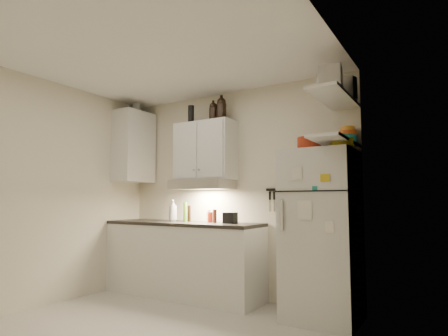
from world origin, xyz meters
The scene contains 36 objects.
floor centered at (0.00, 0.00, -0.01)m, with size 3.20×3.00×0.02m, color beige.
ceiling centered at (0.00, 0.00, 2.61)m, with size 3.20×3.00×0.02m, color white.
back_wall centered at (0.00, 1.51, 1.30)m, with size 3.20×0.02×2.60m, color beige.
left_wall centered at (-1.61, 0.00, 1.30)m, with size 0.02×3.00×2.60m, color beige.
right_wall centered at (1.61, 0.00, 1.30)m, with size 0.02×3.00×2.60m, color beige.
base_cabinet centered at (-0.55, 1.20, 0.44)m, with size 2.10×0.60×0.88m, color white.
countertop centered at (-0.55, 1.20, 0.90)m, with size 2.10×0.62×0.04m, color #272421.
upper_cabinet centered at (-0.30, 1.33, 1.83)m, with size 0.80×0.33×0.75m, color white.
side_cabinet centered at (-1.44, 1.20, 1.95)m, with size 0.33×0.55×1.00m, color white.
range_hood centered at (-0.30, 1.27, 1.39)m, with size 0.76×0.46×0.12m, color silver.
fridge centered at (1.25, 1.16, 0.85)m, with size 0.70×0.68×1.70m, color silver.
shelf_hi centered at (1.45, 1.02, 2.20)m, with size 0.30×0.95×0.03m, color white.
shelf_lo centered at (1.45, 1.02, 1.76)m, with size 0.30×0.95×0.03m, color white.
knife_strip centered at (0.70, 1.49, 1.32)m, with size 0.42×0.02×0.03m, color black.
dutch_oven centered at (1.16, 1.11, 1.77)m, with size 0.24×0.24×0.14m, color maroon.
book_stack centered at (1.51, 1.00, 1.74)m, with size 0.18×0.23×0.08m, color gold.
spice_jar centered at (1.25, 1.14, 1.75)m, with size 0.06×0.06×0.11m, color silver.
stock_pot centered at (1.46, 1.25, 2.33)m, with size 0.32×0.32×0.23m, color silver.
tin_a centered at (1.43, 0.93, 2.31)m, with size 0.19×0.17×0.19m, color #AAAAAD.
tin_b centered at (1.49, 0.75, 2.31)m, with size 0.20×0.20×0.20m, color #AAAAAD.
bowl_teal centered at (1.46, 1.36, 1.82)m, with size 0.24×0.24×0.09m, color #157874.
bowl_orange centered at (1.48, 1.42, 1.90)m, with size 0.19×0.19×0.06m, color #E65215.
bowl_yellow centered at (1.48, 1.42, 1.95)m, with size 0.15×0.15×0.05m, color orange.
plates centered at (1.44, 1.05, 1.80)m, with size 0.22×0.22×0.06m, color #157874.
growler_a centered at (-0.17, 1.32, 2.32)m, with size 0.11×0.11×0.25m, color black, non-canonical shape.
growler_b centered at (-0.05, 1.32, 2.35)m, with size 0.13×0.13×0.30m, color black, non-canonical shape.
thermos_a centered at (-0.48, 1.26, 2.32)m, with size 0.08×0.08×0.23m, color black.
thermos_b centered at (-0.50, 1.28, 2.29)m, with size 0.06×0.06×0.19m, color black.
side_jar centered at (-1.48, 1.28, 2.53)m, with size 0.11×0.11×0.15m, color silver.
soap_bottle centered at (-0.72, 1.21, 1.08)m, with size 0.12×0.12×0.31m, color white.
pepper_mill centered at (-0.10, 1.25, 1.00)m, with size 0.05×0.05×0.16m, color #602D1C.
oil_bottle centered at (-0.53, 1.23, 1.04)m, with size 0.05×0.05×0.25m, color #43751D.
vinegar_bottle centered at (-0.51, 1.28, 1.02)m, with size 0.04×0.04×0.21m, color black.
clear_bottle centered at (-0.25, 1.34, 1.00)m, with size 0.05×0.05×0.15m, color silver.
red_jar centered at (-0.19, 1.29, 0.98)m, with size 0.06×0.06×0.13m, color maroon.
caddy centered at (0.14, 1.22, 0.98)m, with size 0.15×0.11×0.13m, color black.
Camera 1 is at (2.40, -2.62, 1.19)m, focal length 30.00 mm.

